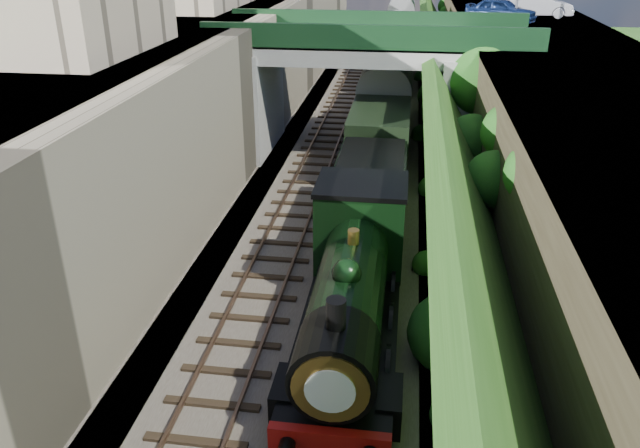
{
  "coord_description": "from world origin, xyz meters",
  "views": [
    {
      "loc": [
        2.45,
        -8.55,
        11.06
      ],
      "look_at": [
        0.0,
        8.68,
        2.92
      ],
      "focal_mm": 35.0,
      "sensor_mm": 36.0,
      "label": 1
    }
  ],
  "objects_px": {
    "road_bridge": "(379,81)",
    "tree": "(482,81)",
    "car_blue": "(501,10)",
    "locomotive": "(352,290)",
    "car_silver": "(537,5)",
    "tender": "(369,199)"
  },
  "relations": [
    {
      "from": "road_bridge",
      "to": "tree",
      "type": "xyz_separation_m",
      "value": [
        4.97,
        -2.03,
        0.57
      ]
    },
    {
      "from": "tree",
      "to": "road_bridge",
      "type": "bearing_deg",
      "value": 157.82
    },
    {
      "from": "tree",
      "to": "locomotive",
      "type": "relative_size",
      "value": 0.65
    },
    {
      "from": "tree",
      "to": "tender",
      "type": "xyz_separation_m",
      "value": [
        -4.71,
        -8.0,
        -3.03
      ]
    },
    {
      "from": "tree",
      "to": "locomotive",
      "type": "height_order",
      "value": "tree"
    },
    {
      "from": "road_bridge",
      "to": "locomotive",
      "type": "relative_size",
      "value": 1.56
    },
    {
      "from": "road_bridge",
      "to": "car_silver",
      "type": "bearing_deg",
      "value": 47.36
    },
    {
      "from": "road_bridge",
      "to": "car_silver",
      "type": "height_order",
      "value": "car_silver"
    },
    {
      "from": "car_blue",
      "to": "road_bridge",
      "type": "bearing_deg",
      "value": 158.13
    },
    {
      "from": "car_blue",
      "to": "locomotive",
      "type": "distance_m",
      "value": 25.56
    },
    {
      "from": "car_silver",
      "to": "tender",
      "type": "bearing_deg",
      "value": 155.4
    },
    {
      "from": "tree",
      "to": "car_silver",
      "type": "bearing_deg",
      "value": 70.72
    },
    {
      "from": "road_bridge",
      "to": "tree",
      "type": "bearing_deg",
      "value": -22.18
    },
    {
      "from": "tree",
      "to": "car_blue",
      "type": "bearing_deg",
      "value": 79.56
    },
    {
      "from": "tree",
      "to": "tender",
      "type": "bearing_deg",
      "value": -120.52
    },
    {
      "from": "road_bridge",
      "to": "tree",
      "type": "distance_m",
      "value": 5.4
    },
    {
      "from": "car_blue",
      "to": "locomotive",
      "type": "xyz_separation_m",
      "value": [
        -6.35,
        -24.24,
        -5.06
      ]
    },
    {
      "from": "car_blue",
      "to": "car_silver",
      "type": "xyz_separation_m",
      "value": [
        2.55,
        3.09,
        0.0
      ]
    },
    {
      "from": "locomotive",
      "to": "car_blue",
      "type": "bearing_deg",
      "value": 75.32
    },
    {
      "from": "road_bridge",
      "to": "car_blue",
      "type": "distance_m",
      "value": 9.94
    },
    {
      "from": "road_bridge",
      "to": "car_blue",
      "type": "bearing_deg",
      "value": 46.04
    },
    {
      "from": "car_silver",
      "to": "locomotive",
      "type": "distance_m",
      "value": 29.18
    }
  ]
}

